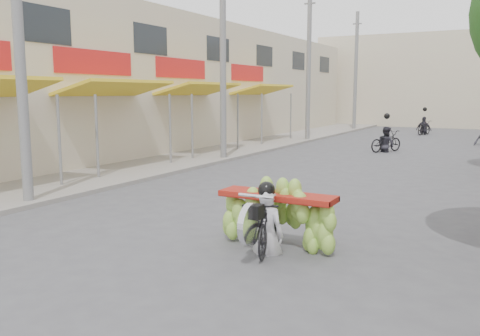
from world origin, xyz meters
name	(u,v)px	position (x,y,z in m)	size (l,w,h in m)	color
ground	(118,292)	(0.00, 0.00, 0.00)	(120.00, 120.00, 0.00)	#4C4C51
sidewalk_left	(226,149)	(-7.00, 15.00, 0.06)	(4.00, 60.00, 0.12)	gray
shophouse_row_left	(124,84)	(-11.98, 13.98, 3.00)	(9.77, 40.00, 6.00)	beige
far_building	(453,81)	(0.00, 38.00, 3.50)	(20.00, 6.00, 7.00)	beige
utility_pole_near	(18,28)	(-5.40, 3.00, 4.03)	(0.60, 0.24, 8.00)	slate
utility_pole_mid	(223,54)	(-5.40, 12.00, 4.03)	(0.60, 0.24, 8.00)	slate
utility_pole_far	(309,65)	(-5.40, 21.00, 4.03)	(0.60, 0.24, 8.00)	slate
utility_pole_back	(356,71)	(-5.40, 30.00, 4.03)	(0.60, 0.24, 8.00)	slate
banana_motorbike	(272,210)	(1.02, 2.62, 0.67)	(2.20, 1.79, 1.98)	black
bg_motorbike_a	(386,135)	(-0.50, 17.83, 0.73)	(1.38, 1.77, 1.95)	black
bg_motorbike_c	(424,122)	(-0.49, 28.21, 0.81)	(1.08, 1.64, 1.95)	black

